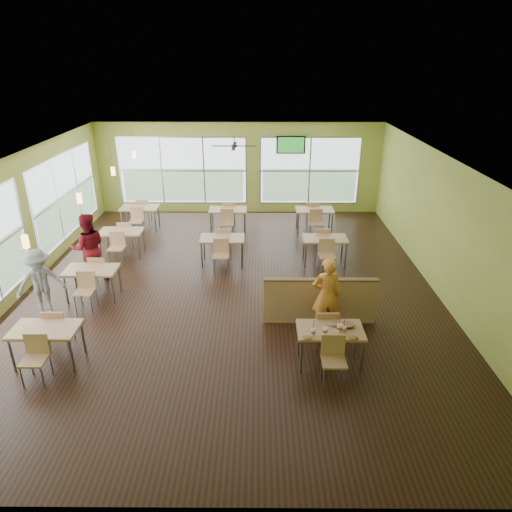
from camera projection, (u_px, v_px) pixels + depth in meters
name	position (u px, v px, depth m)	size (l,w,h in m)	color
room	(229.00, 227.00, 10.67)	(12.00, 12.04, 3.20)	black
window_bays	(146.00, 195.00, 13.54)	(9.24, 10.24, 2.38)	white
main_table	(330.00, 335.00, 8.31)	(1.22, 1.52, 0.87)	tan
half_wall_divider	(320.00, 301.00, 9.68)	(2.40, 0.14, 1.04)	tan
dining_tables	(196.00, 239.00, 12.63)	(6.92, 8.72, 0.87)	tan
pendant_lights	(97.00, 184.00, 10.96)	(0.11, 7.31, 0.86)	#2D2119
ceiling_fan	(234.00, 146.00, 12.86)	(1.25, 1.25, 0.29)	#2D2119
tv_backwall	(291.00, 145.00, 15.70)	(1.00, 0.07, 0.60)	black
man_plaid	(326.00, 295.00, 9.26)	(0.60, 0.40, 1.66)	#E14A19
patron_maroon	(89.00, 248.00, 11.37)	(0.87, 0.67, 1.78)	#610C13
patron_grey	(40.00, 283.00, 9.87)	(1.01, 0.58, 1.56)	slate
cup_blue	(313.00, 332.00, 8.06)	(0.09, 0.09, 0.33)	white
cup_yellow	(325.00, 331.00, 8.09)	(0.09, 0.09, 0.34)	white
cup_red_near	(339.00, 328.00, 8.17)	(0.10, 0.10, 0.37)	white
cup_red_far	(344.00, 329.00, 8.15)	(0.08, 0.08, 0.30)	white
food_basket	(348.00, 325.00, 8.33)	(0.25, 0.25, 0.06)	black
ketchup_cup	(357.00, 338.00, 7.98)	(0.06, 0.06, 0.02)	#AF1C00
wrapper_left	(307.00, 337.00, 7.98)	(0.16, 0.15, 0.04)	#967249
wrapper_mid	(334.00, 324.00, 8.37)	(0.19, 0.17, 0.05)	#967249
wrapper_right	(352.00, 338.00, 7.97)	(0.16, 0.14, 0.04)	#967249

